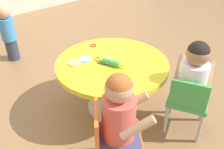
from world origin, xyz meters
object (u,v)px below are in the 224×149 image
(seated_child_right, at_px, (194,73))
(rolling_pin, at_px, (111,63))
(craft_table, at_px, (112,73))
(craft_scissors, at_px, (103,62))
(child_chair_right, at_px, (188,100))
(child_chair_left, at_px, (113,137))
(toddler_standing, at_px, (8,31))
(seated_child_left, at_px, (120,110))

(seated_child_right, xyz_separation_m, rolling_pin, (-0.34, 0.54, -0.02))
(craft_table, distance_m, craft_scissors, 0.13)
(child_chair_right, xyz_separation_m, craft_scissors, (-0.32, 0.64, 0.18))
(child_chair_right, height_order, rolling_pin, child_chair_right)
(child_chair_left, xyz_separation_m, toddler_standing, (0.09, 1.97, 0.05))
(rolling_pin, bearing_deg, seated_child_right, -58.02)
(rolling_pin, bearing_deg, child_chair_left, -129.29)
(craft_table, xyz_separation_m, child_chair_right, (0.27, -0.59, -0.07))
(child_chair_left, distance_m, craft_scissors, 0.68)
(seated_child_left, relative_size, craft_scissors, 3.61)
(child_chair_left, height_order, seated_child_left, seated_child_left)
(craft_table, xyz_separation_m, craft_scissors, (-0.06, 0.05, 0.11))
(child_chair_left, height_order, seated_child_right, seated_child_right)
(seated_child_right, distance_m, craft_scissors, 0.72)
(child_chair_right, bearing_deg, craft_scissors, 116.66)
(seated_child_right, relative_size, rolling_pin, 2.29)
(rolling_pin, bearing_deg, child_chair_right, -61.60)
(child_chair_left, relative_size, seated_child_right, 1.05)
(rolling_pin, bearing_deg, craft_table, 40.03)
(child_chair_right, bearing_deg, child_chair_left, 172.09)
(seated_child_left, xyz_separation_m, craft_scissors, (0.33, 0.57, -0.04))
(seated_child_left, relative_size, rolling_pin, 2.29)
(child_chair_right, height_order, craft_scissors, child_chair_right)
(child_chair_right, bearing_deg, seated_child_left, 173.78)
(craft_scissors, bearing_deg, seated_child_left, -120.12)
(child_chair_right, height_order, toddler_standing, toddler_standing)
(child_chair_right, bearing_deg, seated_child_right, 27.32)
(toddler_standing, distance_m, craft_scissors, 1.45)
(child_chair_right, height_order, seated_child_right, seated_child_right)
(seated_child_right, relative_size, toddler_standing, 0.76)
(rolling_pin, height_order, craft_scissors, rolling_pin)
(craft_table, bearing_deg, seated_child_left, -126.55)
(seated_child_left, bearing_deg, craft_table, 53.45)
(craft_table, height_order, rolling_pin, rolling_pin)
(craft_table, bearing_deg, child_chair_left, -130.07)
(craft_scissors, bearing_deg, child_chair_left, -123.59)
(seated_child_left, bearing_deg, toddler_standing, 88.24)
(child_chair_left, xyz_separation_m, seated_child_left, (0.03, -0.02, 0.23))
(seated_child_right, bearing_deg, child_chair_left, 173.91)
(craft_table, distance_m, seated_child_left, 0.67)
(toddler_standing, xyz_separation_m, craft_scissors, (0.27, -1.42, 0.13))
(craft_table, distance_m, child_chair_left, 0.65)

